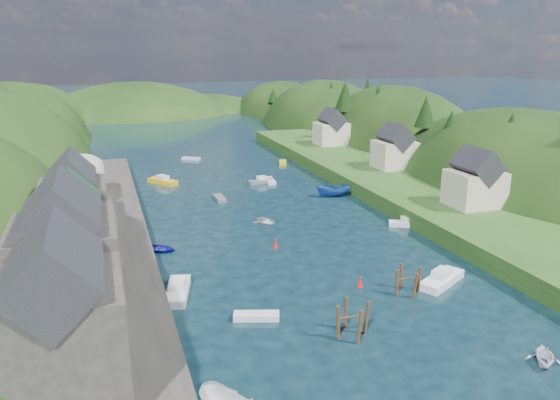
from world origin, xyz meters
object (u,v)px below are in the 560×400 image
object	(u,v)px
piling_cluster_near	(352,323)
piling_cluster_far	(408,283)
channel_buoy_near	(360,282)
channel_buoy_far	(275,244)

from	to	relation	value
piling_cluster_near	piling_cluster_far	xyz separation A→B (m)	(9.16, 6.09, -0.22)
piling_cluster_far	piling_cluster_near	bearing A→B (deg)	-146.38
channel_buoy_near	channel_buoy_far	xyz separation A→B (m)	(-4.87, 13.80, 0.00)
piling_cluster_far	channel_buoy_near	bearing A→B (deg)	143.48
piling_cluster_far	channel_buoy_near	distance (m)	4.94
piling_cluster_far	channel_buoy_near	world-z (taller)	piling_cluster_far
piling_cluster_near	channel_buoy_far	bearing A→B (deg)	89.11
channel_buoy_near	piling_cluster_far	bearing A→B (deg)	-36.52
channel_buoy_far	channel_buoy_near	bearing A→B (deg)	-70.57
piling_cluster_near	channel_buoy_near	size ratio (longest dim) A/B	3.38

